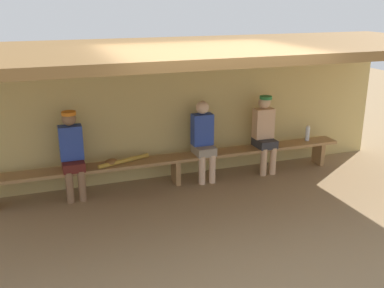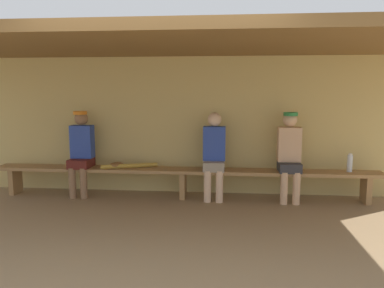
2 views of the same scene
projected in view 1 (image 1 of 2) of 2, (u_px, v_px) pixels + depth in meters
ground_plane at (211, 225)px, 6.08m from camera, size 24.00×24.00×0.00m
back_wall at (167, 112)px, 7.53m from camera, size 8.00×0.20×2.20m
dugout_roof at (194, 50)px, 6.01m from camera, size 8.00×2.80×0.12m
bench at (176, 161)px, 7.35m from camera, size 6.00×0.36×0.46m
player_shirtless_tan at (72, 151)px, 6.73m from camera, size 0.34×0.42×1.34m
player_leftmost at (203, 138)px, 7.40m from camera, size 0.34×0.42×1.34m
player_in_red at (265, 130)px, 7.76m from camera, size 0.34×0.42×1.34m
water_bottle_blue at (307, 133)px, 8.13m from camera, size 0.08×0.08×0.28m
baseball_glove_worn at (111, 162)px, 6.97m from camera, size 0.29×0.29×0.09m
baseball_bat at (124, 161)px, 7.05m from camera, size 0.86×0.34×0.07m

